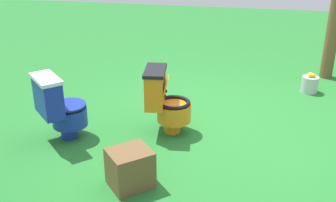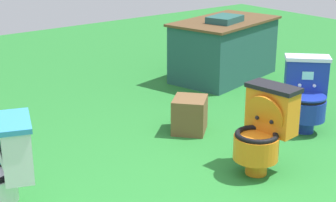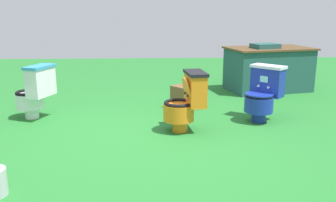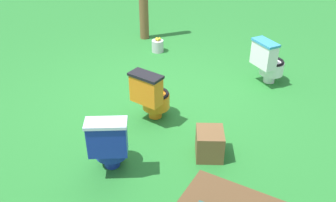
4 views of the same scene
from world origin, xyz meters
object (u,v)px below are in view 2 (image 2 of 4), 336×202
Objects in this scene: toilet_white at (2,169)px; small_crate at (190,115)px; toilet_blue at (306,94)px; toilet_orange at (264,129)px; vendor_table at (224,49)px.

toilet_white is 2.12m from small_crate.
toilet_blue and toilet_white have the same top height.
toilet_orange is 1.07m from small_crate.
toilet_white is 0.45× the size of vendor_table.
toilet_blue is 1.00× the size of toilet_white.
vendor_table is (0.64, 1.84, 0.02)m from toilet_blue.
toilet_white is at bearing 65.88° from toilet_orange.
small_crate is at bearing -57.62° from toilet_white.
toilet_blue is 1.17m from small_crate.
toilet_blue is at bearing -73.92° from toilet_white.
vendor_table is (3.64, 1.62, 0.02)m from toilet_white.
vendor_table is (1.68, 2.22, 0.02)m from toilet_orange.
toilet_orange is at bearing -86.76° from toilet_white.
small_crate is at bearing -12.14° from toilet_orange.
toilet_blue is 2.05× the size of small_crate.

